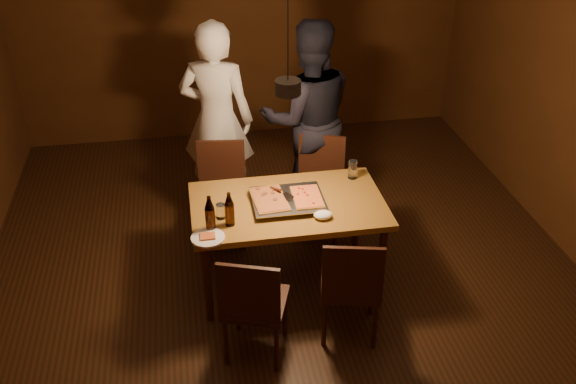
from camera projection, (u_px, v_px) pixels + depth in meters
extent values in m
plane|color=#3A1D10|center=(288.00, 288.00, 5.26)|extent=(6.00, 6.00, 0.00)
plane|color=#532D13|center=(241.00, 16.00, 7.06)|extent=(5.00, 0.00, 5.00)
cube|color=#9D6A27|center=(288.00, 206.00, 4.98)|extent=(1.50, 0.90, 0.05)
cylinder|color=#38190F|center=(208.00, 283.00, 4.76)|extent=(0.06, 0.06, 0.70)
cylinder|color=#38190F|center=(381.00, 264.00, 4.96)|extent=(0.06, 0.06, 0.70)
cylinder|color=#38190F|center=(202.00, 228.00, 5.39)|extent=(0.06, 0.06, 0.70)
cylinder|color=#38190F|center=(356.00, 213.00, 5.58)|extent=(0.06, 0.06, 0.70)
cube|color=#38190F|center=(222.00, 198.00, 5.64)|extent=(0.47, 0.47, 0.04)
cube|color=#38190F|center=(221.00, 163.00, 5.68)|extent=(0.42, 0.08, 0.45)
cube|color=#38190F|center=(318.00, 191.00, 5.74)|extent=(0.54, 0.54, 0.04)
cube|color=#38190F|center=(322.00, 158.00, 5.78)|extent=(0.40, 0.18, 0.45)
cube|color=#38190F|center=(255.00, 303.00, 4.45)|extent=(0.53, 0.53, 0.04)
cube|color=#38190F|center=(249.00, 294.00, 4.16)|extent=(0.41, 0.17, 0.45)
cube|color=#38190F|center=(350.00, 284.00, 4.62)|extent=(0.50, 0.50, 0.04)
cube|color=#38190F|center=(353.00, 275.00, 4.34)|extent=(0.42, 0.12, 0.45)
cube|color=silver|center=(288.00, 201.00, 4.94)|extent=(0.56, 0.46, 0.05)
cube|color=maroon|center=(269.00, 199.00, 4.91)|extent=(0.28, 0.41, 0.02)
cube|color=gold|center=(307.00, 197.00, 4.94)|extent=(0.22, 0.35, 0.02)
cylinder|color=black|center=(210.00, 219.00, 4.61)|extent=(0.07, 0.07, 0.18)
cone|color=black|center=(209.00, 203.00, 4.54)|extent=(0.07, 0.07, 0.10)
cylinder|color=black|center=(230.00, 215.00, 4.67)|extent=(0.07, 0.07, 0.17)
cone|color=black|center=(229.00, 199.00, 4.60)|extent=(0.07, 0.07, 0.10)
cylinder|color=silver|center=(221.00, 211.00, 4.76)|extent=(0.07, 0.07, 0.11)
cylinder|color=silver|center=(353.00, 169.00, 5.26)|extent=(0.08, 0.08, 0.16)
cylinder|color=white|center=(208.00, 238.00, 4.55)|extent=(0.24, 0.24, 0.02)
cube|color=gold|center=(208.00, 236.00, 4.55)|extent=(0.11, 0.09, 0.01)
ellipsoid|color=white|center=(323.00, 215.00, 4.77)|extent=(0.14, 0.11, 0.06)
imported|color=white|center=(217.00, 120.00, 5.86)|extent=(0.78, 0.63, 1.85)
imported|color=black|center=(308.00, 118.00, 5.89)|extent=(0.91, 0.71, 1.85)
cylinder|color=black|center=(288.00, 87.00, 4.35)|extent=(0.18, 0.18, 0.10)
cylinder|color=black|center=(288.00, 6.00, 4.07)|extent=(0.01, 0.01, 1.00)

